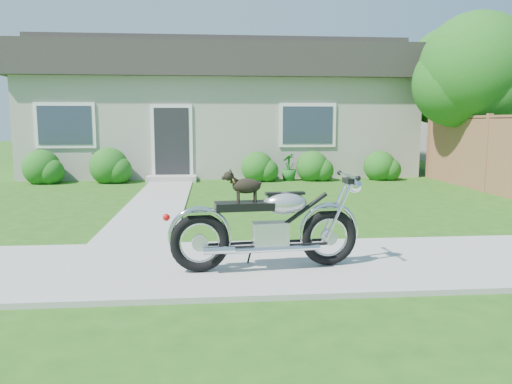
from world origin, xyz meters
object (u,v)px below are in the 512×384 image
(fence, at_px, (488,154))
(tree_far, at_px, (458,79))
(tree_near, at_px, (482,75))
(motorcycle_with_dog, at_px, (270,226))
(potted_plant_left, at_px, (107,167))
(potted_plant_right, at_px, (289,167))
(house, at_px, (221,109))

(fence, height_order, tree_far, tree_far)
(tree_near, bearing_deg, fence, -109.82)
(tree_far, height_order, motorcycle_with_dog, tree_far)
(potted_plant_left, bearing_deg, fence, -16.27)
(potted_plant_right, distance_m, motorcycle_with_dog, 8.94)
(house, relative_size, tree_near, 2.75)
(potted_plant_right, relative_size, motorcycle_with_dog, 0.36)
(fence, height_order, potted_plant_left, fence)
(tree_near, distance_m, tree_far, 2.98)
(potted_plant_right, bearing_deg, tree_far, 14.52)
(house, height_order, fence, house)
(fence, height_order, potted_plant_right, fence)
(potted_plant_left, bearing_deg, tree_far, 7.75)
(house, relative_size, motorcycle_with_dog, 5.67)
(potted_plant_left, height_order, motorcycle_with_dog, motorcycle_with_dog)
(tree_far, bearing_deg, motorcycle_with_dog, -125.47)
(tree_far, relative_size, potted_plant_right, 5.99)
(potted_plant_left, relative_size, potted_plant_right, 1.07)
(house, relative_size, fence, 1.90)
(potted_plant_right, bearing_deg, tree_near, -15.70)
(motorcycle_with_dog, bearing_deg, tree_far, 49.40)
(fence, height_order, motorcycle_with_dog, fence)
(house, xyz_separation_m, fence, (6.30, -6.24, -1.22))
(house, distance_m, fence, 8.96)
(tree_near, bearing_deg, motorcycle_with_dog, -131.34)
(tree_far, bearing_deg, potted_plant_left, -172.25)
(house, bearing_deg, tree_near, -35.34)
(tree_far, relative_size, potted_plant_left, 5.59)
(tree_far, bearing_deg, potted_plant_right, -165.48)
(potted_plant_left, bearing_deg, motorcycle_with_dog, -67.86)
(tree_far, bearing_deg, house, 165.56)
(fence, xyz_separation_m, potted_plant_right, (-4.41, 2.80, -0.54))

